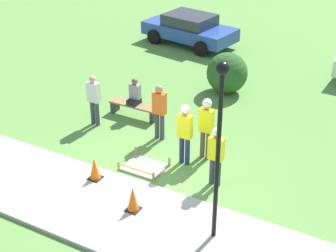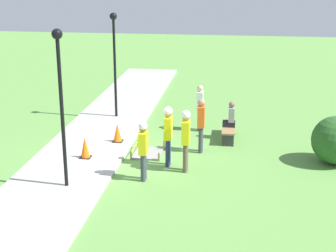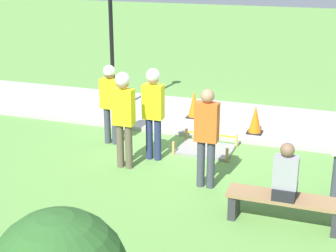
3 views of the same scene
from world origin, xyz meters
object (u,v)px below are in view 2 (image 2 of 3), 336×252
(traffic_cone_far_patch, at_px, (85,148))
(bystander_in_orange_shirt, at_px, (201,122))
(worker_trainee, at_px, (168,131))
(lamppost_far, at_px, (114,50))
(bystander_in_gray_shirt, at_px, (200,105))
(traffic_cone_near_patch, at_px, (118,133))
(person_seated_on_bench, at_px, (231,117))
(worker_supervisor, at_px, (186,135))
(park_bench, at_px, (229,130))
(lamppost_near, at_px, (60,87))
(worker_assistant, at_px, (143,146))

(traffic_cone_far_patch, relative_size, bystander_in_orange_shirt, 0.37)
(worker_trainee, bearing_deg, bystander_in_orange_shirt, 146.04)
(lamppost_far, bearing_deg, worker_trainee, 30.31)
(bystander_in_orange_shirt, bearing_deg, traffic_cone_far_patch, -70.15)
(worker_trainee, height_order, bystander_in_orange_shirt, worker_trainee)
(bystander_in_orange_shirt, relative_size, bystander_in_gray_shirt, 1.05)
(traffic_cone_near_patch, height_order, lamppost_far, lamppost_far)
(person_seated_on_bench, height_order, bystander_in_gray_shirt, bystander_in_gray_shirt)
(bystander_in_orange_shirt, bearing_deg, worker_trainee, -33.96)
(worker_trainee, bearing_deg, traffic_cone_near_patch, -130.43)
(person_seated_on_bench, relative_size, worker_supervisor, 0.47)
(traffic_cone_near_patch, bearing_deg, park_bench, 106.76)
(bystander_in_orange_shirt, bearing_deg, park_bench, 149.54)
(traffic_cone_near_patch, relative_size, traffic_cone_far_patch, 0.95)
(park_bench, bearing_deg, lamppost_near, -41.36)
(park_bench, height_order, person_seated_on_bench, person_seated_on_bench)
(person_seated_on_bench, distance_m, worker_supervisor, 3.42)
(worker_assistant, xyz_separation_m, lamppost_far, (-5.86, -2.19, 1.71))
(lamppost_far, bearing_deg, traffic_cone_near_patch, 14.24)
(traffic_cone_far_patch, distance_m, lamppost_far, 5.16)
(traffic_cone_near_patch, height_order, person_seated_on_bench, person_seated_on_bench)
(traffic_cone_far_patch, relative_size, worker_supervisor, 0.35)
(worker_supervisor, distance_m, worker_trainee, 0.69)
(worker_assistant, bearing_deg, worker_trainee, 155.64)
(worker_supervisor, xyz_separation_m, lamppost_far, (-5.05, -3.30, 1.60))
(traffic_cone_near_patch, distance_m, bystander_in_orange_shirt, 2.95)
(traffic_cone_far_patch, bearing_deg, lamppost_far, -178.67)
(lamppost_far, bearing_deg, worker_supervisor, 33.21)
(park_bench, distance_m, lamppost_near, 6.96)
(traffic_cone_near_patch, relative_size, bystander_in_orange_shirt, 0.35)
(park_bench, height_order, worker_supervisor, worker_supervisor)
(traffic_cone_far_patch, height_order, worker_supervisor, worker_supervisor)
(traffic_cone_near_patch, bearing_deg, lamppost_near, -8.41)
(bystander_in_gray_shirt, relative_size, lamppost_near, 0.40)
(bystander_in_gray_shirt, bearing_deg, traffic_cone_near_patch, -54.00)
(traffic_cone_near_patch, xyz_separation_m, worker_assistant, (2.87, 1.43, 0.62))
(traffic_cone_far_patch, bearing_deg, park_bench, 122.06)
(worker_assistant, height_order, bystander_in_orange_shirt, bystander_in_orange_shirt)
(park_bench, xyz_separation_m, lamppost_near, (4.87, -4.29, 2.53))
(person_seated_on_bench, xyz_separation_m, bystander_in_orange_shirt, (1.47, -0.92, 0.21))
(traffic_cone_near_patch, relative_size, worker_assistant, 0.37)
(traffic_cone_near_patch, xyz_separation_m, lamppost_far, (-2.99, -0.76, 2.33))
(bystander_in_orange_shirt, bearing_deg, traffic_cone_near_patch, -97.03)
(worker_trainee, distance_m, bystander_in_orange_shirt, 1.60)
(bystander_in_orange_shirt, bearing_deg, worker_assistant, -29.65)
(worker_trainee, xyz_separation_m, bystander_in_orange_shirt, (-1.33, 0.89, -0.10))
(traffic_cone_near_patch, relative_size, worker_supervisor, 0.34)
(worker_trainee, bearing_deg, bystander_in_gray_shirt, 169.37)
(worker_supervisor, xyz_separation_m, lamppost_near, (1.69, -3.10, 1.71))
(traffic_cone_far_patch, relative_size, bystander_in_gray_shirt, 0.39)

